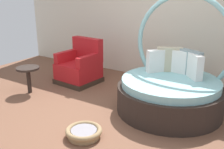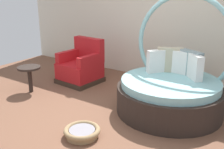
% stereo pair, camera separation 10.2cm
% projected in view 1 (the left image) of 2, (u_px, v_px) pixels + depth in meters
% --- Properties ---
extents(ground_plane, '(8.00, 8.00, 0.02)m').
position_uv_depth(ground_plane, '(101.00, 119.00, 4.21)').
color(ground_plane, brown).
extents(back_wall, '(8.00, 0.12, 3.00)m').
position_uv_depth(back_wall, '(165.00, 11.00, 5.64)').
color(back_wall, silver).
rests_on(back_wall, ground_plane).
extents(round_daybed, '(1.73, 1.73, 1.91)m').
position_uv_depth(round_daybed, '(172.00, 87.00, 4.41)').
color(round_daybed, '#2D231E').
rests_on(round_daybed, ground_plane).
extents(red_armchair, '(0.85, 0.85, 0.94)m').
position_uv_depth(red_armchair, '(80.00, 67.00, 5.74)').
color(red_armchair, '#38281E').
rests_on(red_armchair, ground_plane).
extents(pet_basket, '(0.51, 0.51, 0.13)m').
position_uv_depth(pet_basket, '(84.00, 132.00, 3.65)').
color(pet_basket, '#9E7F56').
rests_on(pet_basket, ground_plane).
extents(side_table, '(0.44, 0.44, 0.52)m').
position_uv_depth(side_table, '(28.00, 72.00, 5.11)').
color(side_table, '#2D231E').
rests_on(side_table, ground_plane).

